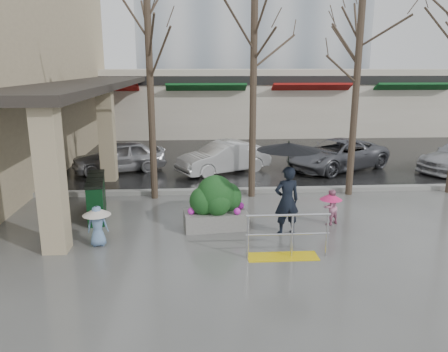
{
  "coord_description": "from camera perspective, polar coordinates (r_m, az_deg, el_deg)",
  "views": [
    {
      "loc": [
        -0.62,
        -10.24,
        4.21
      ],
      "look_at": [
        0.13,
        1.24,
        1.3
      ],
      "focal_mm": 35.0,
      "sensor_mm": 36.0,
      "label": 1
    }
  ],
  "objects": [
    {
      "name": "car_c",
      "position": [
        18.74,
        14.55,
        2.73
      ],
      "size": [
        4.98,
        4.03,
        1.26
      ],
      "primitive_type": "imported",
      "rotation": [
        0.0,
        0.0,
        -1.06
      ],
      "color": "#5C5D64",
      "rests_on": "ground"
    },
    {
      "name": "street_asphalt",
      "position": [
        32.52,
        -2.62,
        6.76
      ],
      "size": [
        120.0,
        36.0,
        0.01
      ],
      "primitive_type": "cube",
      "color": "black",
      "rests_on": "ground"
    },
    {
      "name": "tree_mideast",
      "position": [
        14.77,
        17.26,
        16.11
      ],
      "size": [
        3.2,
        3.2,
        6.5
      ],
      "color": "#382B21",
      "rests_on": "ground"
    },
    {
      "name": "news_boxes",
      "position": [
        13.04,
        -16.31,
        -2.6
      ],
      "size": [
        0.79,
        2.09,
        1.14
      ],
      "rotation": [
        0.0,
        0.0,
        0.17
      ],
      "color": "#0C3517",
      "rests_on": "ground"
    },
    {
      "name": "child_blue",
      "position": [
        10.87,
        -16.23,
        -5.65
      ],
      "size": [
        0.67,
        0.67,
        1.0
      ],
      "rotation": [
        0.0,
        0.0,
        3.22
      ],
      "color": "#6587B5",
      "rests_on": "ground"
    },
    {
      "name": "storefront_row",
      "position": [
        28.41,
        1.61,
        9.76
      ],
      "size": [
        34.0,
        6.74,
        4.0
      ],
      "color": "beige",
      "rests_on": "ground"
    },
    {
      "name": "tree_west",
      "position": [
        13.94,
        -9.86,
        17.6
      ],
      "size": [
        3.2,
        3.2,
        6.8
      ],
      "color": "#382B21",
      "rests_on": "ground"
    },
    {
      "name": "car_b",
      "position": [
        17.59,
        -0.03,
        2.45
      ],
      "size": [
        4.0,
        2.97,
        1.26
      ],
      "primitive_type": "imported",
      "rotation": [
        0.0,
        0.0,
        -1.08
      ],
      "color": "silver",
      "rests_on": "ground"
    },
    {
      "name": "curb",
      "position": [
        14.84,
        -1.18,
        -1.98
      ],
      "size": [
        120.0,
        0.3,
        0.15
      ],
      "primitive_type": "cube",
      "color": "gray",
      "rests_on": "ground"
    },
    {
      "name": "car_a",
      "position": [
        18.24,
        -13.54,
        2.48
      ],
      "size": [
        3.98,
        2.61,
        1.26
      ],
      "primitive_type": "imported",
      "rotation": [
        0.0,
        0.0,
        -1.24
      ],
      "color": "#9F9FA3",
      "rests_on": "ground"
    },
    {
      "name": "pillar_back",
      "position": [
        16.75,
        -15.04,
        5.27
      ],
      "size": [
        0.55,
        0.55,
        3.5
      ],
      "primitive_type": "cube",
      "color": "tan",
      "rests_on": "ground"
    },
    {
      "name": "tree_midwest",
      "position": [
        14.0,
        3.96,
        18.36
      ],
      "size": [
        3.2,
        3.2,
        7.0
      ],
      "color": "#382B21",
      "rests_on": "ground"
    },
    {
      "name": "ground",
      "position": [
        11.09,
        -0.24,
        -8.12
      ],
      "size": [
        120.0,
        120.0,
        0.0
      ],
      "primitive_type": "plane",
      "color": "#51514F",
      "rests_on": "ground"
    },
    {
      "name": "handrail",
      "position": [
        10.02,
        8.07,
        -8.46
      ],
      "size": [
        1.9,
        0.5,
        1.03
      ],
      "color": "yellow",
      "rests_on": "ground"
    },
    {
      "name": "pillar_front",
      "position": [
        10.57,
        -21.68,
        -0.29
      ],
      "size": [
        0.55,
        0.55,
        3.5
      ],
      "primitive_type": "cube",
      "color": "tan",
      "rests_on": "ground"
    },
    {
      "name": "planter",
      "position": [
        11.55,
        -1.08,
        -3.56
      ],
      "size": [
        1.74,
        1.02,
        1.45
      ],
      "rotation": [
        0.0,
        0.0,
        0.11
      ],
      "color": "slate",
      "rests_on": "ground"
    },
    {
      "name": "woman",
      "position": [
        11.01,
        8.33,
        0.11
      ],
      "size": [
        1.59,
        1.59,
        2.42
      ],
      "rotation": [
        0.0,
        0.0,
        3.31
      ],
      "color": "black",
      "rests_on": "ground"
    },
    {
      "name": "canopy_slab",
      "position": [
        18.72,
        -16.99,
        11.81
      ],
      "size": [
        2.8,
        18.0,
        0.25
      ],
      "primitive_type": "cube",
      "color": "#2D2823",
      "rests_on": "pillar_front"
    },
    {
      "name": "child_pink",
      "position": [
        12.2,
        13.75,
        -3.57
      ],
      "size": [
        0.61,
        0.61,
        0.98
      ],
      "rotation": [
        0.0,
        0.0,
        3.67
      ],
      "color": "pink",
      "rests_on": "ground"
    }
  ]
}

